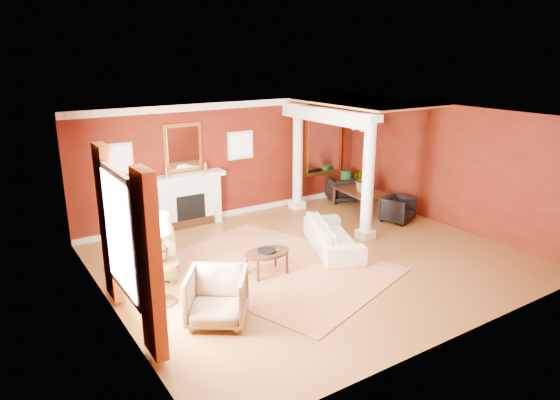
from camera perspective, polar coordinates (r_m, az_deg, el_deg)
ground at (r=10.31m, az=3.79°, el=-6.72°), size 8.00×8.00×0.00m
room_shell at (r=9.69m, az=4.01°, el=4.29°), size 8.04×7.04×2.92m
fireplace at (r=12.23m, az=-10.47°, el=0.02°), size 1.85×0.42×1.29m
overmantel_mirror at (r=12.06m, az=-11.03°, el=5.90°), size 0.95×0.07×1.15m
flank_window_left at (r=11.61m, az=-18.13°, el=4.47°), size 0.70×0.07×0.70m
flank_window_right at (r=12.73m, az=-4.54°, el=6.26°), size 0.70×0.07×0.70m
left_window at (r=7.66m, az=-17.23°, el=-4.46°), size 0.21×2.55×2.60m
column_front at (r=11.12m, az=10.05°, el=2.56°), size 0.36×0.36×2.80m
column_back at (r=13.17m, az=2.04°, el=4.99°), size 0.36×0.36×2.80m
header_beam at (r=12.10m, az=5.13°, el=9.63°), size 0.30×3.20×0.32m
amber_ceiling at (r=12.70m, az=9.75°, el=10.93°), size 2.30×3.40×0.04m
dining_mirror at (r=14.20m, az=4.98°, el=6.31°), size 1.30×0.07×1.70m
chandelier at (r=12.85m, az=9.63°, el=8.20°), size 0.60×0.62×0.75m
crown_trim at (r=12.47m, az=-5.66°, el=10.75°), size 8.00×0.08×0.16m
base_trim at (r=13.04m, az=-5.32°, el=-1.40°), size 8.00×0.08×0.12m
rug at (r=9.88m, az=-0.67°, el=-7.72°), size 4.40×5.08×0.02m
sofa at (r=10.69m, az=6.09°, el=-3.55°), size 1.39×2.17×0.82m
armchair_leopard at (r=9.62m, az=-14.66°, el=-5.99°), size 1.12×1.15×0.94m
armchair_stripe at (r=7.93m, az=-7.21°, el=-10.68°), size 1.22×1.20×0.92m
coffee_table at (r=9.46m, az=-1.50°, el=-6.17°), size 0.91×0.91×0.46m
coffee_book at (r=9.40m, az=-1.35°, el=-5.24°), size 0.17×0.06×0.24m
side_table at (r=8.39m, az=-13.68°, el=-4.87°), size 0.63×0.63×1.58m
dining_table at (r=13.36m, az=9.31°, el=0.61°), size 0.75×1.65×0.89m
dining_chair_near at (r=12.70m, az=13.29°, el=-0.88°), size 0.86×0.84×0.71m
dining_chair_far at (r=14.22m, az=7.05°, el=1.37°), size 0.88×0.85×0.74m
green_urn at (r=14.44m, az=7.52°, el=1.42°), size 0.35×0.35×0.83m
potted_plant at (r=13.10m, az=9.56°, el=3.44°), size 0.74×0.78×0.51m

